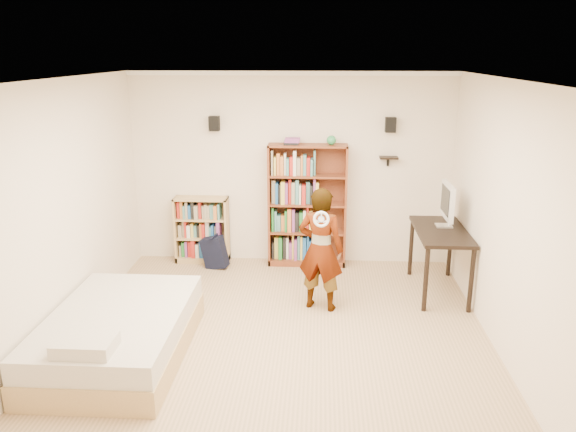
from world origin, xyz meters
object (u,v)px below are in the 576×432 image
low_bookshelf (202,230)px  computer_desk (439,261)px  tall_bookshelf (307,206)px  daybed (118,328)px  person (321,249)px

low_bookshelf → computer_desk: low_bookshelf is taller
low_bookshelf → computer_desk: 3.33m
tall_bookshelf → daybed: tall_bookshelf is taller
low_bookshelf → computer_desk: (3.20, -0.91, -0.06)m
computer_desk → daybed: computer_desk is taller
tall_bookshelf → computer_desk: (1.69, -0.90, -0.45)m
computer_desk → low_bookshelf: bearing=164.1°
tall_bookshelf → daybed: 3.27m
computer_desk → person: (-1.49, -0.55, 0.32)m
computer_desk → daybed: size_ratio=0.61×
tall_bookshelf → daybed: size_ratio=0.86×
tall_bookshelf → daybed: (-1.82, -2.66, -0.57)m
low_bookshelf → person: size_ratio=0.65×
tall_bookshelf → person: 1.46m
low_bookshelf → daybed: bearing=-96.4°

